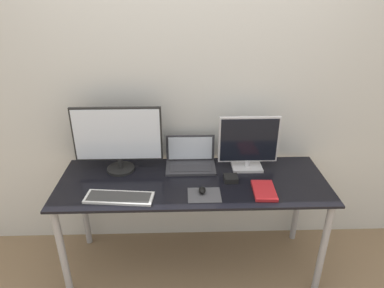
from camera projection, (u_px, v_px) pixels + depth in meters
The scene contains 10 objects.
wall_back at pixel (191, 97), 2.54m from camera, with size 7.00×0.05×2.50m.
desk at pixel (193, 193), 2.43m from camera, with size 1.87×0.66×0.77m.
monitor_left at pixel (118, 138), 2.41m from camera, with size 0.63×0.20×0.49m.
monitor_right at pixel (248, 144), 2.46m from camera, with size 0.43×0.15×0.41m.
laptop at pixel (190, 159), 2.55m from camera, with size 0.36×0.22×0.22m.
keyboard at pixel (119, 198), 2.19m from camera, with size 0.45×0.19×0.02m.
mousepad at pixel (204, 195), 2.22m from camera, with size 0.21×0.17×0.00m.
mouse at pixel (202, 190), 2.24m from camera, with size 0.05×0.07×0.04m.
book at pixel (264, 191), 2.26m from camera, with size 0.15×0.24×0.02m.
power_brick at pixel (231, 178), 2.38m from camera, with size 0.09×0.09×0.04m.
Camera 1 is at (-0.07, -1.71, 2.04)m, focal length 32.00 mm.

